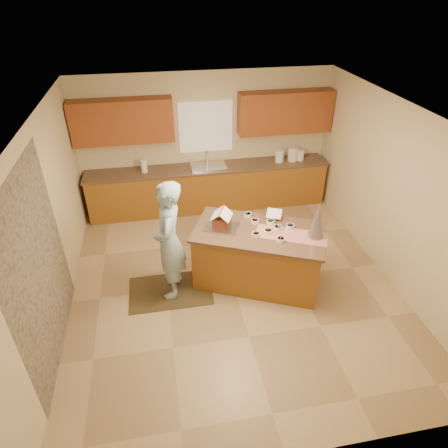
{
  "coord_description": "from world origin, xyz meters",
  "views": [
    {
      "loc": [
        -1.01,
        -4.7,
        4.21
      ],
      "look_at": [
        -0.1,
        0.2,
        1.0
      ],
      "focal_mm": 31.55,
      "sensor_mm": 36.0,
      "label": 1
    }
  ],
  "objects_px": {
    "island_base": "(258,257)",
    "tinsel_tree": "(317,220)",
    "gingerbread_house": "(222,220)",
    "boy": "(169,241)"
  },
  "relations": [
    {
      "from": "tinsel_tree",
      "to": "gingerbread_house",
      "type": "height_order",
      "value": "tinsel_tree"
    },
    {
      "from": "boy",
      "to": "gingerbread_house",
      "type": "relative_size",
      "value": 4.9
    },
    {
      "from": "island_base",
      "to": "boy",
      "type": "bearing_deg",
      "value": -155.04
    },
    {
      "from": "island_base",
      "to": "boy",
      "type": "xyz_separation_m",
      "value": [
        -1.34,
        -0.01,
        0.49
      ]
    },
    {
      "from": "island_base",
      "to": "tinsel_tree",
      "type": "height_order",
      "value": "tinsel_tree"
    },
    {
      "from": "gingerbread_house",
      "to": "island_base",
      "type": "bearing_deg",
      "value": -19.23
    },
    {
      "from": "boy",
      "to": "gingerbread_house",
      "type": "height_order",
      "value": "boy"
    },
    {
      "from": "boy",
      "to": "gingerbread_house",
      "type": "xyz_separation_m",
      "value": [
        0.8,
        0.2,
        0.14
      ]
    },
    {
      "from": "tinsel_tree",
      "to": "boy",
      "type": "relative_size",
      "value": 0.3
    },
    {
      "from": "tinsel_tree",
      "to": "gingerbread_house",
      "type": "bearing_deg",
      "value": 159.87
    }
  ]
}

